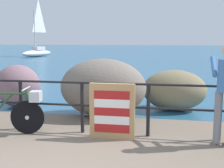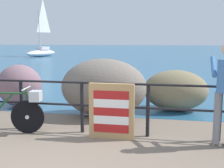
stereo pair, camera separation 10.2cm
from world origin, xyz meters
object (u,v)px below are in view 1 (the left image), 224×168
Objects in this scene: folded_deckchair_stack at (112,111)px; bicycle at (8,110)px; breakwater_boulder_right at (174,90)px; breakwater_boulder_main at (103,88)px; breakwater_boulder_left at (18,86)px; sailboat at (37,50)px.

bicycle is at bearing -177.92° from folded_deckchair_stack.
breakwater_boulder_main is at bearing -151.26° from breakwater_boulder_right.
breakwater_boulder_left reaches higher than breakwater_boulder_right.
breakwater_boulder_main reaches higher than folded_deckchair_stack.
breakwater_boulder_main is 1.65× the size of breakwater_boulder_left.
breakwater_boulder_left is at bearing 144.59° from folded_deckchair_stack.
sailboat is at bearing 122.11° from breakwater_boulder_right.
folded_deckchair_stack is 2.77m from breakwater_boulder_right.
sailboat is (-10.61, 24.65, 0.24)m from bicycle.
breakwater_boulder_main reaches higher than breakwater_boulder_right.
sailboat is (-12.14, 23.01, 0.01)m from breakwater_boulder_main.
breakwater_boulder_left reaches higher than folded_deckchair_stack.
sailboat reaches higher than breakwater_boulder_left.
folded_deckchair_stack is at bearing 43.37° from sailboat.
breakwater_boulder_left is 0.20× the size of sailboat.
breakwater_boulder_right reaches higher than bicycle.
bicycle is at bearing -66.33° from breakwater_boulder_left.
breakwater_boulder_left is (-3.01, 2.14, 0.06)m from folded_deckchair_stack.
folded_deckchair_stack is 0.17× the size of sailboat.
breakwater_boulder_main is 1.96m from breakwater_boulder_right.
breakwater_boulder_right is at bearing 4.84° from breakwater_boulder_left.
sailboat reaches higher than breakwater_boulder_right.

